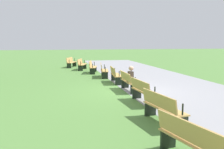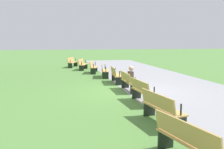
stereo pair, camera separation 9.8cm
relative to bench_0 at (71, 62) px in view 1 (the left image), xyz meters
name	(u,v)px [view 1 (the left image)]	position (x,y,z in m)	size (l,w,h in m)	color
ground_plane	(129,91)	(11.20, 2.15, -0.47)	(120.00, 120.00, 0.00)	#54843D
path_paving	(179,89)	(11.20, 4.70, -0.47)	(37.16, 5.57, 0.01)	#939399
bench_0	(71,62)	(0.00, 0.00, 0.00)	(1.73, 1.04, 0.89)	tan
bench_1	(82,64)	(2.17, 0.75, 0.00)	(1.73, 0.94, 0.89)	tan
bench_2	(92,67)	(4.38, 1.33, 0.00)	(1.73, 0.83, 0.89)	tan
bench_3	(103,70)	(6.63, 1.75, 0.00)	(1.72, 0.71, 0.89)	tan
bench_4	(115,75)	(8.91, 2.00, 0.00)	(1.70, 0.59, 0.89)	tan
bench_5	(128,81)	(11.20, 2.09, 0.00)	(1.67, 0.47, 0.89)	tan
bench_6	(143,91)	(13.49, 2.00, 0.00)	(1.70, 0.59, 0.89)	tan
bench_7	(162,107)	(15.77, 1.75, 0.00)	(1.72, 0.71, 0.89)	tan
bench_8	(192,141)	(18.02, 1.33, 0.00)	(1.73, 0.83, 0.89)	tan
person_seated	(133,78)	(11.42, 2.23, 0.17)	(0.32, 0.52, 1.20)	#4C4238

